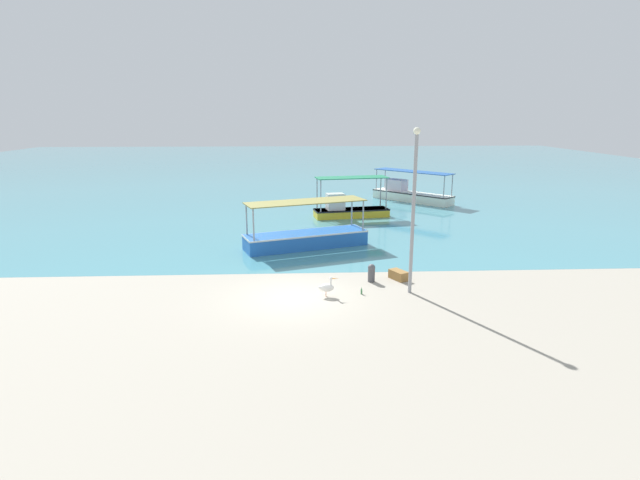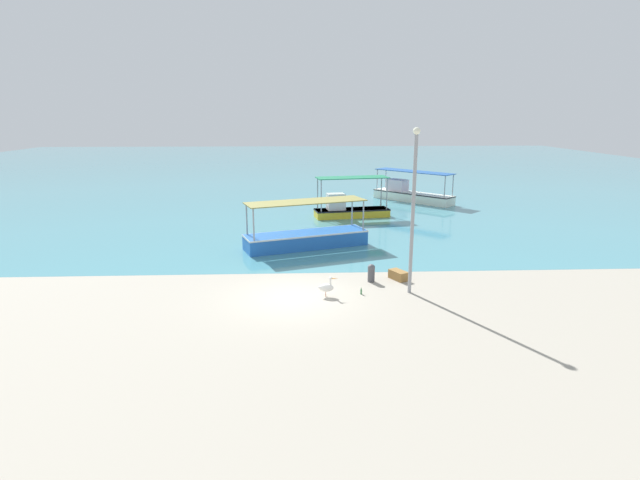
% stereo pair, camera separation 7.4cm
% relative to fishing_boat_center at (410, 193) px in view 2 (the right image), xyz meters
% --- Properties ---
extents(ground, '(120.00, 120.00, 0.00)m').
position_rel_fishing_boat_center_xyz_m(ground, '(-9.34, -21.60, -0.63)').
color(ground, '#A19A8B').
extents(harbor_water, '(110.00, 90.00, 0.00)m').
position_rel_fishing_boat_center_xyz_m(harbor_water, '(-9.34, 26.40, -0.63)').
color(harbor_water, teal).
rests_on(harbor_water, ground).
extents(fishing_boat_center, '(5.85, 6.05, 2.46)m').
position_rel_fishing_boat_center_xyz_m(fishing_boat_center, '(0.00, 0.00, 0.00)').
color(fishing_boat_center, white).
rests_on(fishing_boat_center, harbor_water).
extents(fishing_boat_near_right, '(5.30, 2.32, 2.75)m').
position_rel_fishing_boat_center_xyz_m(fishing_boat_near_right, '(-5.67, -6.19, -0.00)').
color(fishing_boat_near_right, gold).
rests_on(fishing_boat_near_right, harbor_water).
extents(fishing_boat_far_left, '(6.76, 3.76, 2.48)m').
position_rel_fishing_boat_center_xyz_m(fishing_boat_far_left, '(-8.74, -14.09, -0.07)').
color(fishing_boat_far_left, blue).
rests_on(fishing_boat_far_left, harbor_water).
extents(pelican, '(0.80, 0.30, 0.80)m').
position_rel_fishing_boat_center_xyz_m(pelican, '(-8.08, -21.56, -0.25)').
color(pelican, '#E0997A').
rests_on(pelican, ground).
extents(lamp_post, '(0.28, 0.28, 6.44)m').
position_rel_fishing_boat_center_xyz_m(lamp_post, '(-4.75, -21.25, 2.96)').
color(lamp_post, gray).
rests_on(lamp_post, ground).
extents(mooring_bollard, '(0.31, 0.31, 0.77)m').
position_rel_fishing_boat_center_xyz_m(mooring_bollard, '(-6.08, -19.87, -0.22)').
color(mooring_bollard, '#47474C').
rests_on(mooring_bollard, ground).
extents(cargo_crate, '(0.80, 0.96, 0.39)m').
position_rel_fishing_boat_center_xyz_m(cargo_crate, '(-4.87, -19.63, -0.44)').
color(cargo_crate, olive).
rests_on(cargo_crate, ground).
extents(glass_bottle, '(0.07, 0.07, 0.27)m').
position_rel_fishing_boat_center_xyz_m(glass_bottle, '(-6.69, -21.37, -0.52)').
color(glass_bottle, '#3F7F4C').
rests_on(glass_bottle, ground).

